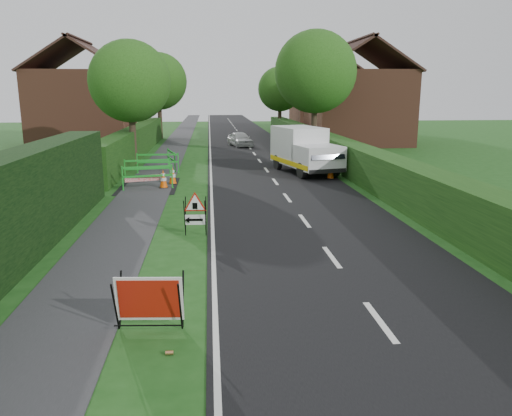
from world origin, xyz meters
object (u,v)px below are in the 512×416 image
red_rect_sign (149,300)px  hatchback_car (240,139)px  triangle_sign (194,211)px  works_van (304,149)px

red_rect_sign → hatchback_car: hatchback_car is taller
hatchback_car → triangle_sign: bearing=-110.4°
triangle_sign → hatchback_car: (2.73, 23.63, -0.19)m
red_rect_sign → triangle_sign: triangle_sign is taller
red_rect_sign → works_van: bearing=75.6°
triangle_sign → hatchback_car: hatchback_car is taller
triangle_sign → works_van: works_van is taller
hatchback_car → works_van: bearing=-93.2°
red_rect_sign → works_van: 17.46m
red_rect_sign → triangle_sign: bearing=88.7°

